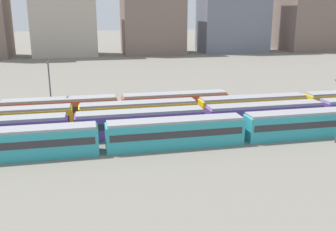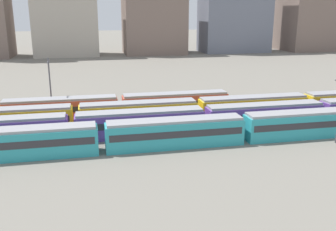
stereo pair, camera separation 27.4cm
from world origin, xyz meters
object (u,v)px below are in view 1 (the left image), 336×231
object	(u,v)px
train_track_1	(264,115)
catenary_pole_1	(50,85)
train_track_0	(176,133)
train_track_2	(253,107)
train_track_3	(61,109)

from	to	relation	value
train_track_1	catenary_pole_1	world-z (taller)	catenary_pole_1
train_track_0	train_track_2	distance (m)	18.70
train_track_3	catenary_pole_1	size ratio (longest dim) A/B	5.67
train_track_2	catenary_pole_1	size ratio (longest dim) A/B	9.51
train_track_0	train_track_2	xyz separation A→B (m)	(15.54, 10.40, 0.00)
train_track_1	train_track_2	world-z (taller)	same
train_track_2	train_track_3	xyz separation A→B (m)	(-30.77, 5.20, -0.00)
train_track_2	catenary_pole_1	distance (m)	33.54
catenary_pole_1	train_track_0	bearing A→B (deg)	-47.43
train_track_0	train_track_3	world-z (taller)	same
train_track_2	catenary_pole_1	world-z (taller)	catenary_pole_1
train_track_3	train_track_0	bearing A→B (deg)	-45.69
train_track_2	train_track_1	bearing A→B (deg)	-95.30
train_track_1	train_track_2	distance (m)	5.22
train_track_0	catenary_pole_1	size ratio (longest dim) A/B	9.51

